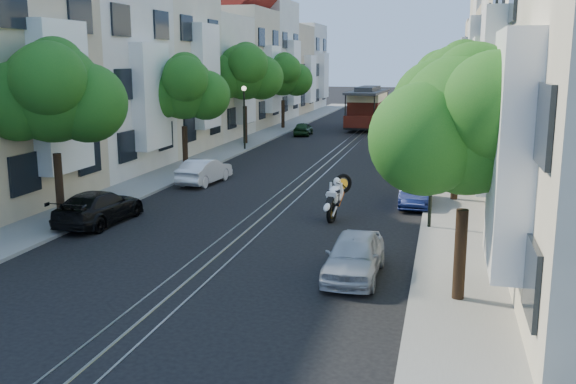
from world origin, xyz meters
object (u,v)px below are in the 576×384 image
Objects in this scene: tree_w_d at (284,76)px; cable_car at (367,106)px; tree_e_d at (456,75)px; parked_car_e_near at (354,255)px; sportbike_rider at (336,196)px; tree_w_b at (184,89)px; parked_car_w_mid at (204,171)px; tree_w_a at (54,95)px; parked_car_w_far at (303,129)px; tree_e_c at (457,84)px; parked_car_w_near at (99,207)px; tree_e_a at (470,127)px; tree_e_b at (461,90)px; tree_w_c at (245,73)px; lamp_west at (244,108)px; parked_car_e_mid at (415,193)px; parked_car_e_far at (413,143)px; lamp_east at (432,151)px.

tree_w_d is 7.83m from cable_car.
parked_car_e_near is at bearing -95.01° from tree_e_d.
tree_w_d reaches higher than sportbike_rider.
tree_w_b is 1.67× the size of parked_car_w_mid.
parked_car_w_far is (2.74, 29.59, -4.20)m from tree_w_a.
tree_e_d is at bearing 90.00° from tree_e_c.
parked_car_w_near is at bearing -113.93° from tree_e_d.
parked_car_e_near is (-2.86, 1.35, -3.78)m from tree_e_a.
tree_e_d is 1.05× the size of tree_w_d.
tree_e_b is 22.00m from tree_e_d.
tree_e_b is 11.00m from tree_e_c.
parked_car_w_near is 8.44m from parked_car_w_mid.
tree_w_b reaches higher than parked_car_w_near.
parked_car_w_near is (1.54, -22.98, -4.45)m from tree_w_c.
tree_e_b reaches higher than parked_car_e_near.
lamp_west is 19.60m from sportbike_rider.
cable_car is (-7.28, 28.95, -2.74)m from tree_e_b.
tree_w_b reaches higher than lamp_west.
tree_e_a is 41.66m from cable_car.
tree_e_b is at bearing 90.00° from tree_e_a.
parked_car_w_far is at bearing 112.25° from parked_car_e_mid.
parked_car_w_far is at bearing 84.71° from tree_w_a.
parked_car_w_near reaches higher than parked_car_w_mid.
tree_w_a is at bearing -116.34° from parked_car_e_far.
parked_car_e_mid is at bearing -76.88° from cable_car.
tree_w_a is 1.61× the size of lamp_east.
tree_w_a is at bearing -154.08° from tree_e_b.
parked_car_w_mid is at bearing -120.13° from tree_e_d.
tree_e_c reaches higher than parked_car_e_near.
parked_car_e_far is at bearing 38.09° from tree_w_b.
tree_w_b is at bearing 126.94° from parked_car_e_near.
sportbike_rider is 4.18m from parked_car_e_mid.
tree_w_c is (-14.40, 28.00, 0.67)m from tree_e_a.
lamp_west is 1.11× the size of parked_car_w_mid.
tree_e_c is 1.74× the size of parked_car_w_mid.
lamp_west is (-13.56, 13.02, -1.89)m from tree_e_b.
lamp_west is at bearing 75.83° from parked_car_w_far.
parked_car_w_mid is 1.20× the size of parked_car_w_far.
tree_e_b is 15.07m from parked_car_e_far.
parked_car_e_far is 15.93m from parked_car_w_mid.
cable_car reaches higher than parked_car_w_mid.
tree_w_b reaches higher than parked_car_e_far.
tree_e_b is 15.25m from tree_w_b.
parked_car_w_near is (-10.00, 3.68, 0.00)m from parked_car_e_near.
parked_car_e_mid is at bearing 172.13° from parked_car_w_mid.
tree_w_c reaches higher than tree_e_a.
tree_w_d is (-14.40, 27.00, -0.13)m from tree_e_b.
tree_e_c is (-0.00, 11.00, -0.13)m from tree_e_b.
parked_car_w_far is (2.74, 6.59, -4.54)m from tree_w_c.
sportbike_rider is 0.52× the size of parked_car_w_mid.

